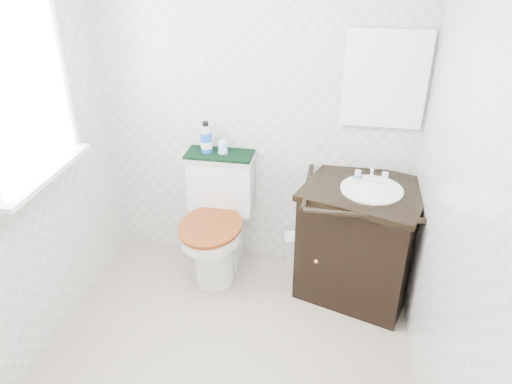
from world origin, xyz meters
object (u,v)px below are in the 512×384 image
(vanity, at_px, (361,238))
(trash_bin, at_px, (297,250))
(toilet, at_px, (218,225))
(mouthwash_bottle, at_px, (206,138))
(cup, at_px, (223,147))

(vanity, height_order, trash_bin, vanity)
(toilet, bearing_deg, trash_bin, 13.49)
(vanity, relative_size, mouthwash_bottle, 4.16)
(trash_bin, bearing_deg, toilet, -166.51)
(toilet, distance_m, vanity, 1.02)
(toilet, relative_size, cup, 10.15)
(trash_bin, bearing_deg, cup, 179.97)
(toilet, height_order, trash_bin, toilet)
(toilet, xyz_separation_m, trash_bin, (0.57, 0.14, -0.25))
(vanity, xyz_separation_m, cup, (-0.99, 0.20, 0.51))
(toilet, distance_m, cup, 0.58)
(vanity, height_order, mouthwash_bottle, mouthwash_bottle)
(cup, bearing_deg, vanity, -11.22)
(toilet, distance_m, trash_bin, 0.64)
(toilet, height_order, vanity, vanity)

